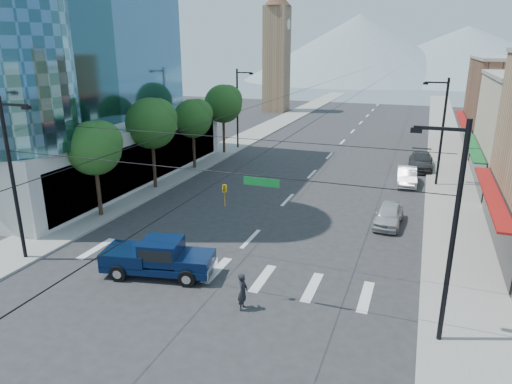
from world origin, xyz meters
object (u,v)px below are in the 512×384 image
(pedestrian, at_px, (243,292))
(parked_car_mid, at_px, (407,176))
(parked_car_near, at_px, (389,215))
(parked_car_far, at_px, (421,161))
(pickup_truck, at_px, (158,257))

(pedestrian, xyz_separation_m, parked_car_mid, (5.90, 23.08, -0.14))
(parked_car_near, height_order, parked_car_far, parked_car_far)
(pedestrian, xyz_separation_m, parked_car_far, (6.90, 28.98, -0.08))
(pickup_truck, distance_m, parked_car_mid, 24.31)
(parked_car_near, bearing_deg, parked_car_mid, 88.84)
(parked_car_near, bearing_deg, parked_car_far, 86.61)
(pedestrian, height_order, parked_car_far, pedestrian)
(pickup_truck, xyz_separation_m, pedestrian, (5.33, -1.51, -0.14))
(pickup_truck, height_order, parked_car_near, pickup_truck)
(pickup_truck, relative_size, parked_car_mid, 1.35)
(parked_car_mid, bearing_deg, parked_car_far, 76.51)
(pedestrian, distance_m, parked_car_far, 29.79)
(pickup_truck, xyz_separation_m, parked_car_near, (10.59, 11.33, -0.30))
(parked_car_mid, distance_m, parked_car_far, 5.99)
(pickup_truck, bearing_deg, parked_car_mid, 50.94)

